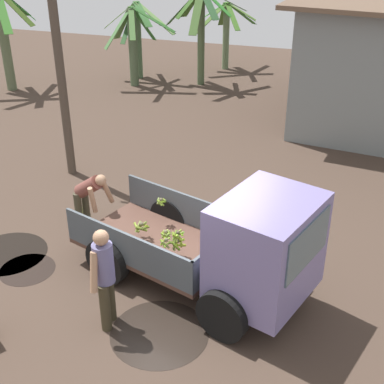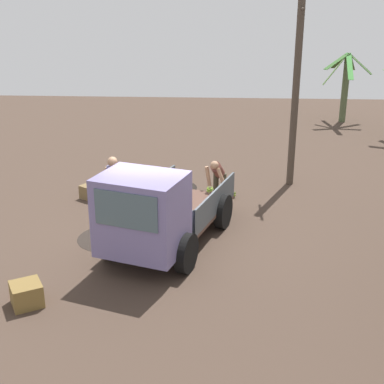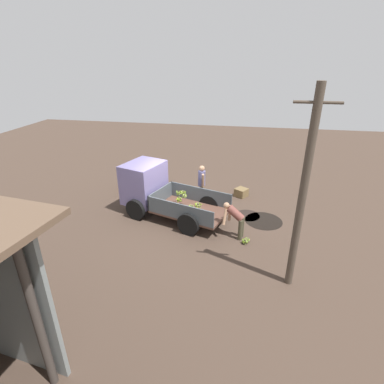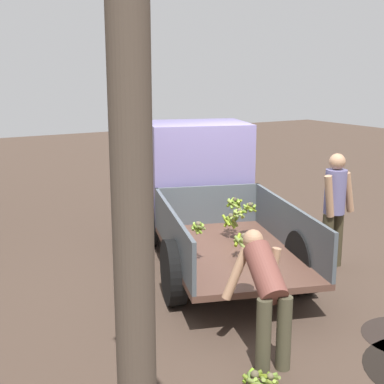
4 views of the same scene
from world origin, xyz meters
TOP-DOWN VIEW (x-y plane):
  - ground at (0.00, 0.00)m, footprint 36.00×36.00m
  - mud_patch_0 at (-0.08, -1.27)m, footprint 1.55×1.55m
  - cargo_truck at (0.91, -0.14)m, footprint 4.53×2.94m
  - utility_pole at (-4.17, 3.38)m, footprint 1.06×0.21m
  - person_foreground_visitor at (-0.93, -1.31)m, footprint 0.36×0.67m
  - person_worker_loading at (-2.51, 1.21)m, footprint 0.80×0.63m
  - banana_bunch_on_ground_0 at (-2.90, 1.62)m, footprint 0.24×0.24m
  - banana_bunch_on_ground_1 at (-2.97, 1.49)m, footprint 0.21×0.21m
  - wooden_crate_1 at (2.83, -2.24)m, footprint 0.74×0.74m

SIDE VIEW (x-z plane):
  - ground at x=0.00m, z-range 0.00..0.00m
  - mud_patch_0 at x=-0.08m, z-range 0.00..0.01m
  - banana_bunch_on_ground_1 at x=-2.97m, z-range 0.01..0.17m
  - banana_bunch_on_ground_0 at x=-2.90m, z-range 0.02..0.21m
  - wooden_crate_1 at x=2.83m, z-range 0.00..0.44m
  - person_worker_loading at x=-2.51m, z-range 0.12..1.42m
  - person_foreground_visitor at x=-0.93m, z-range 0.09..1.84m
  - cargo_truck at x=0.91m, z-range 0.03..2.08m
  - utility_pole at x=-4.17m, z-range 0.05..5.52m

